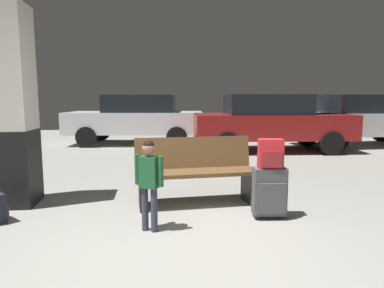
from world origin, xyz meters
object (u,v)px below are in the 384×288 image
suitcase (269,192)px  parked_car_far (137,118)px  parked_car_near (270,121)px  child (149,176)px  parked_car_side (361,119)px  backpack_bright (271,154)px  bench (196,171)px  structural_pillar (9,108)px

suitcase → parked_car_far: bearing=104.9°
parked_car_near → parked_car_far: bearing=152.9°
child → parked_car_side: parked_car_side is taller
backpack_bright → parked_car_near: size_ratio=0.08×
suitcase → backpack_bright: backpack_bright is taller
suitcase → parked_car_side: 7.53m
suitcase → backpack_bright: size_ratio=1.78×
bench → parked_car_far: bearing=99.6°
structural_pillar → child: (1.80, -1.15, -0.69)m
bench → parked_car_near: 5.14m
bench → backpack_bright: backpack_bright is taller
suitcase → backpack_bright: bearing=-131.8°
parked_car_side → child: bearing=-135.8°
child → parked_car_near: 6.22m
child → parked_car_far: size_ratio=0.23×
parked_car_far → parked_car_side: 6.75m
backpack_bright → parked_car_far: (-1.85, 6.96, 0.03)m
suitcase → backpack_bright: 0.45m
suitcase → structural_pillar: bearing=164.3°
child → structural_pillar: bearing=147.5°
child → bench: bearing=56.4°
structural_pillar → parked_car_far: (1.35, 6.05, -0.48)m
structural_pillar → suitcase: structural_pillar is taller
parked_car_near → bench: bearing=-119.9°
structural_pillar → parked_car_side: bearing=31.4°
child → parked_car_near: bearing=59.5°
child → suitcase: bearing=9.9°
structural_pillar → parked_car_near: bearing=40.3°
child → parked_car_far: (-0.45, 7.20, 0.20)m
bench → parked_car_far: 6.39m
parked_car_far → suitcase: bearing=-75.1°
child → backpack_bright: bearing=9.9°
bench → suitcase: bearing=-40.1°
bench → child: child is taller
parked_car_side → parked_car_far: bearing=170.0°
backpack_bright → bench: bearing=139.8°
backpack_bright → parked_car_near: parked_car_near is taller
structural_pillar → bench: bearing=-5.5°
bench → child: 1.11m
backpack_bright → parked_car_far: size_ratio=0.08×
bench → parked_car_near: parked_car_near is taller
bench → parked_car_side: parked_car_side is taller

